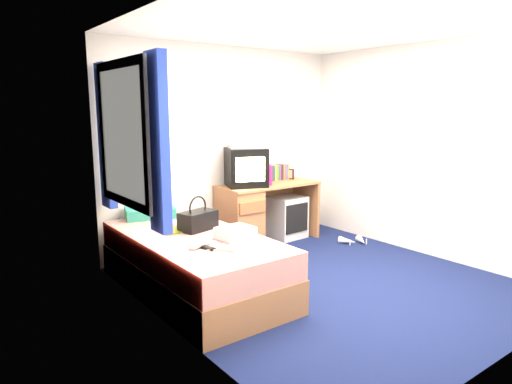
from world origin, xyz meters
TOP-DOWN VIEW (x-y plane):
  - ground at (0.00, 0.00)m, footprint 3.40×3.40m
  - room_shell at (0.00, 0.00)m, footprint 3.40×3.40m
  - bed at (-1.10, 0.57)m, footprint 1.01×2.00m
  - pillow at (-1.13, 1.44)m, footprint 0.56×0.44m
  - desk at (0.17, 1.44)m, footprint 1.30×0.55m
  - storage_cube at (0.77, 1.46)m, footprint 0.46×0.46m
  - crt_tv at (0.11, 1.44)m, footprint 0.58×0.57m
  - vcr at (0.12, 1.44)m, footprint 0.48×0.43m
  - book_row at (0.74, 1.60)m, footprint 0.31×0.13m
  - picture_frame at (0.90, 1.53)m, footprint 0.06×0.12m
  - pink_water_bottle at (0.38, 1.32)m, footprint 0.08×0.08m
  - aerosol_can at (0.30, 1.46)m, footprint 0.06×0.06m
  - handbag at (-0.97, 0.70)m, footprint 0.39×0.28m
  - towel at (-0.85, 0.25)m, footprint 0.31×0.27m
  - magazine at (-1.21, 0.82)m, footprint 0.22×0.29m
  - water_bottle at (-1.23, 0.21)m, footprint 0.21×0.13m
  - colour_swatch_fan at (-1.15, 0.04)m, footprint 0.20×0.19m
  - remote_control at (-1.22, 0.13)m, footprint 0.09×0.17m
  - window_assembly at (-1.55, 0.90)m, footprint 0.11×1.42m
  - white_heels at (1.25, 0.69)m, footprint 0.32×0.34m

SIDE VIEW (x-z plane):
  - ground at x=0.00m, z-range 0.00..0.00m
  - white_heels at x=1.25m, z-range -0.01..0.09m
  - bed at x=-1.10m, z-range 0.00..0.54m
  - storage_cube at x=0.77m, z-range 0.00..0.54m
  - desk at x=0.17m, z-range 0.03..0.78m
  - colour_swatch_fan at x=-1.15m, z-range 0.54..0.55m
  - magazine at x=-1.21m, z-range 0.54..0.55m
  - remote_control at x=-1.22m, z-range 0.54..0.56m
  - water_bottle at x=-1.23m, z-range 0.54..0.61m
  - towel at x=-0.85m, z-range 0.54..0.64m
  - pillow at x=-1.13m, z-range 0.54..0.65m
  - handbag at x=-0.97m, z-range 0.47..0.80m
  - picture_frame at x=0.90m, z-range 0.75..0.89m
  - aerosol_can at x=0.30m, z-range 0.75..0.95m
  - book_row at x=0.74m, z-range 0.75..0.95m
  - pink_water_bottle at x=0.38m, z-range 0.75..0.98m
  - crt_tv at x=0.11m, z-range 0.75..1.21m
  - vcr at x=0.12m, z-range 1.21..1.28m
  - window_assembly at x=-1.55m, z-range 0.72..2.12m
  - room_shell at x=0.00m, z-range -0.25..3.15m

